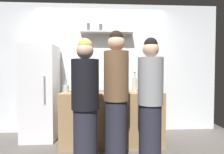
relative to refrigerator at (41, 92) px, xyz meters
name	(u,v)px	position (x,y,z in m)	size (l,w,h in m)	color
back_wall_assembly	(102,68)	(1.12, 0.40, 0.45)	(4.80, 0.32, 2.60)	white
refrigerator	(41,92)	(0.00, 0.00, 0.00)	(0.58, 0.61, 1.71)	white
counter	(112,118)	(1.28, -0.30, -0.41)	(1.67, 0.61, 0.89)	#9E7A51
baking_pan	(95,90)	(1.00, -0.32, 0.06)	(0.34, 0.24, 0.05)	gray
utensil_holder	(66,89)	(0.53, -0.36, 0.10)	(0.10, 0.10, 0.22)	#B2B2B7
wine_bottle_amber_glass	(157,84)	(2.07, -0.27, 0.16)	(0.07, 0.07, 0.32)	#472814
wine_bottle_green_glass	(75,86)	(0.69, -0.44, 0.16)	(0.07, 0.07, 0.31)	#19471E
wine_bottle_pale_glass	(135,84)	(1.69, -0.24, 0.16)	(0.08, 0.08, 0.33)	#B2BFB2
wine_bottle_dark_glass	(126,84)	(1.56, -0.05, 0.16)	(0.07, 0.07, 0.32)	black
water_bottle_plastic	(148,85)	(1.91, -0.29, 0.15)	(0.09, 0.09, 0.26)	silver
person_brown_jacket	(116,96)	(1.31, -0.91, 0.05)	(0.34, 0.34, 1.79)	#262633
person_blonde	(86,106)	(0.91, -1.12, -0.04)	(0.34, 0.34, 1.65)	#262633
person_grey_hoodie	(151,101)	(1.77, -0.97, -0.01)	(0.34, 0.34, 1.69)	#262633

